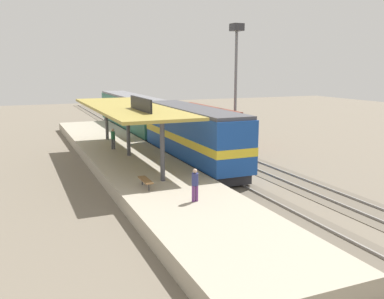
% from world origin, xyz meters
% --- Properties ---
extents(ground_plane, '(120.00, 120.00, 0.00)m').
position_xyz_m(ground_plane, '(2.00, 0.00, 0.00)').
color(ground_plane, '#706656').
extents(track_near, '(3.20, 110.00, 0.16)m').
position_xyz_m(track_near, '(0.00, 0.00, 0.03)').
color(track_near, '#5F5649').
rests_on(track_near, ground).
extents(track_far, '(3.20, 110.00, 0.16)m').
position_xyz_m(track_far, '(4.60, 0.00, 0.03)').
color(track_far, '#5F5649').
rests_on(track_far, ground).
extents(platform, '(6.00, 44.00, 0.90)m').
position_xyz_m(platform, '(-4.60, 0.00, 0.45)').
color(platform, '#A89E89').
rests_on(platform, ground).
extents(station_canopy, '(5.20, 18.00, 4.70)m').
position_xyz_m(station_canopy, '(-4.60, -0.09, 4.53)').
color(station_canopy, '#47474C').
rests_on(station_canopy, platform).
extents(platform_bench, '(0.44, 1.70, 0.50)m').
position_xyz_m(platform_bench, '(-6.00, -9.07, 1.34)').
color(platform_bench, '#333338').
rests_on(platform_bench, platform).
extents(locomotive, '(2.93, 14.43, 4.44)m').
position_xyz_m(locomotive, '(0.00, -1.70, 2.41)').
color(locomotive, '#28282D').
rests_on(locomotive, track_near).
extents(passenger_carriage_single, '(2.90, 20.00, 4.24)m').
position_xyz_m(passenger_carriage_single, '(0.00, 16.30, 2.31)').
color(passenger_carriage_single, '#28282D').
rests_on(passenger_carriage_single, track_near).
extents(freight_car, '(2.80, 12.00, 3.54)m').
position_xyz_m(freight_car, '(4.60, 6.74, 1.97)').
color(freight_car, '#28282D').
rests_on(freight_car, track_far).
extents(light_mast, '(1.10, 1.10, 11.70)m').
position_xyz_m(light_mast, '(7.80, 5.71, 8.40)').
color(light_mast, slate).
rests_on(light_mast, ground).
extents(person_waiting, '(0.34, 0.34, 1.71)m').
position_xyz_m(person_waiting, '(-4.38, -12.38, 1.85)').
color(person_waiting, '#663375').
rests_on(person_waiting, platform).
extents(person_walking, '(0.34, 0.34, 1.71)m').
position_xyz_m(person_walking, '(-5.16, 2.92, 1.85)').
color(person_walking, '#4C4C51').
rests_on(person_walking, platform).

